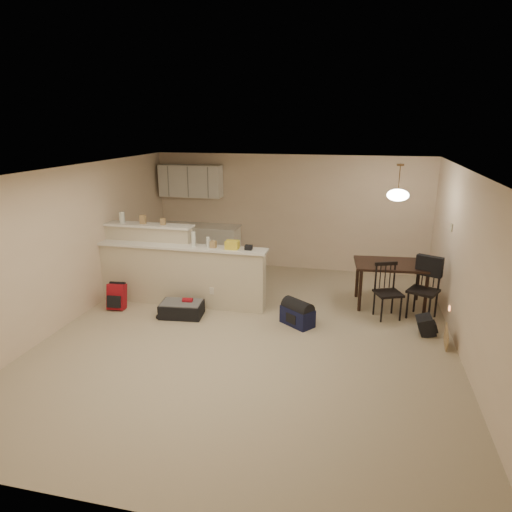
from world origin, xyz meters
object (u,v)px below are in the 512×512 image
(red_backpack, at_px, (117,297))
(black_daypack, at_px, (426,325))
(dining_chair_near, at_px, (388,292))
(pendant_lamp, at_px, (398,195))
(dining_chair_far, at_px, (423,289))
(dining_table, at_px, (391,268))
(navy_duffel, at_px, (297,316))
(suitcase, at_px, (182,309))

(red_backpack, bearing_deg, black_daypack, -2.41)
(dining_chair_near, bearing_deg, pendant_lamp, 61.91)
(dining_chair_far, height_order, black_daypack, dining_chair_far)
(dining_chair_far, xyz_separation_m, red_backpack, (-5.15, -0.80, -0.28))
(black_daypack, bearing_deg, dining_chair_near, 46.41)
(dining_chair_far, bearing_deg, dining_chair_near, -141.59)
(dining_table, xyz_separation_m, dining_chair_near, (-0.06, -0.58, -0.23))
(red_backpack, xyz_separation_m, navy_duffel, (3.18, 0.05, -0.08))
(suitcase, xyz_separation_m, red_backpack, (-1.23, 0.05, 0.11))
(red_backpack, distance_m, black_daypack, 5.16)
(pendant_lamp, xyz_separation_m, dining_chair_far, (0.50, -0.45, -1.48))
(black_daypack, bearing_deg, dining_chair_far, -2.21)
(pendant_lamp, height_order, dining_chair_near, pendant_lamp)
(dining_chair_near, distance_m, red_backpack, 4.65)
(red_backpack, relative_size, black_daypack, 1.41)
(dining_chair_far, distance_m, suitcase, 4.03)
(pendant_lamp, distance_m, red_backpack, 5.13)
(black_daypack, bearing_deg, navy_duffel, 91.11)
(dining_chair_near, bearing_deg, dining_table, 61.91)
(dining_table, bearing_deg, black_daypack, -70.09)
(dining_table, height_order, red_backpack, dining_table)
(black_daypack, bearing_deg, pendant_lamp, 22.76)
(dining_table, bearing_deg, red_backpack, -170.25)
(suitcase, height_order, red_backpack, red_backpack)
(dining_chair_far, xyz_separation_m, navy_duffel, (-1.98, -0.74, -0.36))
(suitcase, relative_size, red_backpack, 1.56)
(pendant_lamp, distance_m, dining_chair_near, 1.63)
(dining_chair_far, bearing_deg, red_backpack, -145.83)
(red_backpack, bearing_deg, dining_chair_far, 4.42)
(dining_chair_near, distance_m, dining_chair_far, 0.58)
(pendant_lamp, height_order, suitcase, pendant_lamp)
(dining_chair_far, height_order, suitcase, dining_chair_far)
(navy_duffel, bearing_deg, dining_chair_near, 60.07)
(dining_table, xyz_separation_m, dining_chair_far, (0.50, -0.45, -0.18))
(dining_chair_near, relative_size, red_backpack, 2.08)
(dining_chair_near, relative_size, black_daypack, 2.93)
(suitcase, height_order, navy_duffel, navy_duffel)
(dining_table, bearing_deg, suitcase, -164.57)
(dining_table, relative_size, suitcase, 1.91)
(dining_table, height_order, dining_chair_far, dining_chair_far)
(pendant_lamp, distance_m, dining_chair_far, 1.63)
(dining_chair_near, xyz_separation_m, navy_duffel, (-1.42, -0.61, -0.32))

